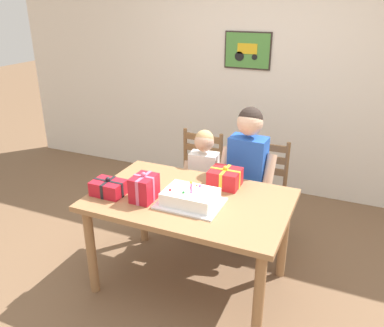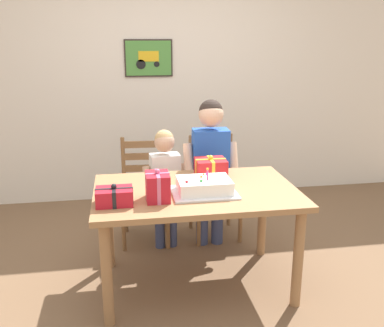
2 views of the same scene
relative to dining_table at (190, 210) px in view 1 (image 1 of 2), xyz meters
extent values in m
plane|color=brown|center=(0.00, 0.00, -0.65)|extent=(20.00, 20.00, 0.00)
cube|color=silver|center=(0.00, 1.97, 0.65)|extent=(6.40, 0.08, 2.60)
cube|color=#332823|center=(-0.18, 1.92, 0.91)|extent=(0.51, 0.02, 0.39)
cube|color=#4C8E3D|center=(-0.18, 1.91, 0.91)|extent=(0.48, 0.01, 0.36)
cube|color=gold|center=(-0.18, 1.91, 0.93)|extent=(0.22, 0.01, 0.11)
cylinder|color=black|center=(-0.26, 1.91, 0.85)|extent=(0.10, 0.01, 0.10)
cylinder|color=black|center=(-0.09, 1.91, 0.85)|extent=(0.06, 0.01, 0.06)
cube|color=#9E7047|center=(0.00, 0.00, 0.08)|extent=(1.43, 0.92, 0.04)
cylinder|color=#9E7047|center=(-0.63, -0.38, -0.30)|extent=(0.07, 0.07, 0.71)
cylinder|color=#9E7047|center=(0.63, -0.38, -0.30)|extent=(0.07, 0.07, 0.71)
cylinder|color=#9E7047|center=(-0.63, 0.38, -0.30)|extent=(0.07, 0.07, 0.71)
cylinder|color=#9E7047|center=(0.63, 0.38, -0.30)|extent=(0.07, 0.07, 0.71)
cube|color=silver|center=(0.04, -0.09, 0.11)|extent=(0.44, 0.34, 0.01)
cube|color=white|center=(0.04, -0.09, 0.16)|extent=(0.36, 0.26, 0.09)
cylinder|color=#E04C9E|center=(0.06, -0.11, 0.24)|extent=(0.01, 0.01, 0.07)
sphere|color=yellow|center=(0.06, -0.11, 0.28)|extent=(0.02, 0.02, 0.02)
sphere|color=orange|center=(0.05, 0.00, 0.21)|extent=(0.01, 0.01, 0.01)
sphere|color=orange|center=(0.03, -0.05, 0.21)|extent=(0.02, 0.02, 0.02)
sphere|color=red|center=(-0.09, -0.14, 0.21)|extent=(0.02, 0.02, 0.02)
sphere|color=green|center=(0.01, -0.14, 0.21)|extent=(0.02, 0.02, 0.02)
sphere|color=purple|center=(0.08, 0.00, 0.21)|extent=(0.02, 0.02, 0.02)
cube|color=red|center=(-0.56, -0.19, 0.15)|extent=(0.23, 0.17, 0.11)
cube|color=black|center=(-0.56, -0.19, 0.15)|extent=(0.24, 0.02, 0.11)
cube|color=black|center=(-0.56, -0.19, 0.15)|extent=(0.02, 0.18, 0.11)
sphere|color=black|center=(-0.56, -0.19, 0.22)|extent=(0.04, 0.04, 0.04)
cube|color=red|center=(0.17, 0.28, 0.17)|extent=(0.23, 0.21, 0.13)
cube|color=yellow|center=(0.17, 0.28, 0.17)|extent=(0.23, 0.02, 0.14)
cube|color=yellow|center=(0.17, 0.28, 0.17)|extent=(0.02, 0.21, 0.14)
sphere|color=yellow|center=(0.17, 0.28, 0.25)|extent=(0.04, 0.04, 0.04)
cube|color=red|center=(-0.28, -0.16, 0.19)|extent=(0.15, 0.19, 0.18)
cube|color=#DB668E|center=(-0.28, -0.16, 0.19)|extent=(0.16, 0.02, 0.19)
cube|color=#DB668E|center=(-0.28, -0.16, 0.19)|extent=(0.02, 0.20, 0.19)
sphere|color=#DB668E|center=(-0.28, -0.16, 0.30)|extent=(0.04, 0.04, 0.04)
cube|color=brown|center=(-0.32, 0.80, -0.20)|extent=(0.45, 0.45, 0.04)
cylinder|color=brown|center=(-0.14, 0.60, -0.44)|extent=(0.04, 0.04, 0.43)
cylinder|color=brown|center=(-0.52, 0.62, -0.44)|extent=(0.04, 0.04, 0.43)
cylinder|color=brown|center=(-0.12, 0.98, -0.44)|extent=(0.04, 0.04, 0.43)
cylinder|color=brown|center=(-0.49, 1.00, -0.44)|extent=(0.04, 0.04, 0.43)
cylinder|color=brown|center=(-0.12, 0.98, 0.04)|extent=(0.04, 0.04, 0.45)
cylinder|color=brown|center=(-0.49, 1.00, 0.04)|extent=(0.04, 0.04, 0.45)
cube|color=brown|center=(-0.31, 0.99, -0.03)|extent=(0.36, 0.05, 0.06)
cube|color=brown|center=(-0.31, 0.99, 0.09)|extent=(0.36, 0.05, 0.06)
cube|color=brown|center=(-0.31, 0.99, 0.20)|extent=(0.36, 0.05, 0.06)
cube|color=brown|center=(0.32, 0.80, -0.20)|extent=(0.43, 0.43, 0.04)
cylinder|color=brown|center=(0.51, 0.61, -0.44)|extent=(0.04, 0.04, 0.43)
cylinder|color=brown|center=(0.13, 0.60, -0.44)|extent=(0.04, 0.04, 0.43)
cylinder|color=brown|center=(0.50, 0.99, -0.44)|extent=(0.04, 0.04, 0.43)
cylinder|color=brown|center=(0.12, 0.98, -0.44)|extent=(0.04, 0.04, 0.43)
cylinder|color=brown|center=(0.50, 0.99, 0.04)|extent=(0.04, 0.04, 0.45)
cylinder|color=brown|center=(0.12, 0.98, 0.04)|extent=(0.04, 0.04, 0.45)
cube|color=brown|center=(0.31, 0.99, -0.03)|extent=(0.36, 0.03, 0.06)
cube|color=brown|center=(0.31, 0.99, 0.09)|extent=(0.36, 0.03, 0.06)
cube|color=brown|center=(0.31, 0.99, 0.20)|extent=(0.36, 0.03, 0.06)
cylinder|color=#38426B|center=(0.31, 0.64, -0.41)|extent=(0.10, 0.10, 0.49)
cylinder|color=#38426B|center=(0.17, 0.64, -0.41)|extent=(0.10, 0.10, 0.49)
cube|color=blue|center=(0.24, 0.64, 0.11)|extent=(0.31, 0.20, 0.56)
cylinder|color=#E0B293|center=(0.43, 0.60, 0.09)|extent=(0.09, 0.23, 0.37)
cylinder|color=#E0B293|center=(0.05, 0.61, 0.09)|extent=(0.09, 0.23, 0.37)
sphere|color=#E0B293|center=(0.24, 0.64, 0.51)|extent=(0.21, 0.21, 0.21)
sphere|color=#2D231E|center=(0.24, 0.65, 0.54)|extent=(0.20, 0.20, 0.20)
cylinder|color=#38426B|center=(-0.10, 0.65, -0.46)|extent=(0.08, 0.08, 0.39)
cylinder|color=#38426B|center=(-0.21, 0.64, -0.46)|extent=(0.08, 0.08, 0.39)
cube|color=white|center=(-0.15, 0.64, -0.04)|extent=(0.26, 0.17, 0.45)
cylinder|color=tan|center=(0.00, 0.63, -0.05)|extent=(0.08, 0.19, 0.30)
cylinder|color=tan|center=(-0.30, 0.60, -0.05)|extent=(0.08, 0.19, 0.30)
sphere|color=tan|center=(-0.15, 0.64, 0.29)|extent=(0.17, 0.17, 0.17)
sphere|color=tan|center=(-0.15, 0.65, 0.32)|extent=(0.16, 0.16, 0.16)
camera|label=1|loc=(1.03, -2.32, 1.43)|focal=37.07mm
camera|label=2|loc=(-0.50, -2.85, 1.14)|focal=40.77mm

